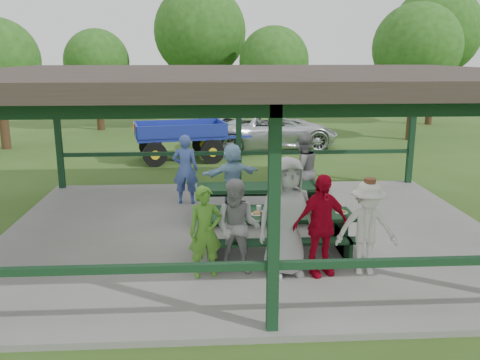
{
  "coord_description": "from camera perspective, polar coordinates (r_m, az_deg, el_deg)",
  "views": [
    {
      "loc": [
        -0.78,
        -9.81,
        3.64
      ],
      "look_at": [
        -0.21,
        -0.3,
        1.26
      ],
      "focal_mm": 38.0,
      "sensor_mm": 36.0,
      "label": 1
    }
  ],
  "objects": [
    {
      "name": "spectator_lblue",
      "position": [
        11.86,
        -0.9,
        0.49
      ],
      "size": [
        1.49,
        0.91,
        1.53
      ],
      "primitive_type": "imported",
      "rotation": [
        0.0,
        0.0,
        3.49
      ],
      "color": "#92BFE2",
      "rests_on": "concrete_slab"
    },
    {
      "name": "concrete_slab",
      "position": [
        10.47,
        1.06,
        -6.03
      ],
      "size": [
        10.0,
        8.0,
        0.1
      ],
      "primitive_type": "cube",
      "color": "slate",
      "rests_on": "ground"
    },
    {
      "name": "picnic_table_far",
      "position": [
        11.09,
        2.27,
        -2.01
      ],
      "size": [
        2.74,
        1.39,
        0.75
      ],
      "color": "black",
      "rests_on": "concrete_slab"
    },
    {
      "name": "farm_trailer",
      "position": [
        17.8,
        -6.71,
        4.47
      ],
      "size": [
        4.18,
        2.31,
        1.45
      ],
      "rotation": [
        0.0,
        0.0,
        0.2
      ],
      "color": "navy",
      "rests_on": "ground"
    },
    {
      "name": "tree_far_right",
      "position": [
        28.63,
        21.18,
        15.3
      ],
      "size": [
        4.47,
        4.47,
        6.99
      ],
      "color": "#322314",
      "rests_on": "ground"
    },
    {
      "name": "ground",
      "position": [
        10.49,
        1.06,
        -6.28
      ],
      "size": [
        90.0,
        90.0,
        0.0
      ],
      "primitive_type": "plane",
      "color": "#334F18",
      "rests_on": "ground"
    },
    {
      "name": "picnic_table_near",
      "position": [
        9.21,
        4.12,
        -5.42
      ],
      "size": [
        2.73,
        1.39,
        0.75
      ],
      "color": "black",
      "rests_on": "concrete_slab"
    },
    {
      "name": "tree_far_left",
      "position": [
        25.75,
        -15.78,
        12.63
      ],
      "size": [
        3.08,
        3.08,
        4.81
      ],
      "color": "#322314",
      "rests_on": "ground"
    },
    {
      "name": "contestant_white_fedora",
      "position": [
        8.52,
        14.07,
        -5.26
      ],
      "size": [
        1.06,
        0.67,
        1.62
      ],
      "rotation": [
        0.0,
        0.0,
        -0.09
      ],
      "color": "silver",
      "rests_on": "concrete_slab"
    },
    {
      "name": "contestant_grey_mid",
      "position": [
        8.23,
        5.23,
        -4.11
      ],
      "size": [
        1.06,
        0.8,
        1.97
      ],
      "primitive_type": "imported",
      "rotation": [
        0.0,
        0.0,
        0.19
      ],
      "color": "#9C9D9F",
      "rests_on": "concrete_slab"
    },
    {
      "name": "tree_mid",
      "position": [
        23.28,
        3.83,
        13.1
      ],
      "size": [
        3.11,
        3.11,
        4.86
      ],
      "color": "#322314",
      "rests_on": "ground"
    },
    {
      "name": "pavilion_structure",
      "position": [
        9.85,
        1.14,
        11.28
      ],
      "size": [
        10.6,
        8.6,
        3.24
      ],
      "color": "black",
      "rests_on": "concrete_slab"
    },
    {
      "name": "tree_left",
      "position": [
        25.34,
        -4.52,
        16.27
      ],
      "size": [
        4.4,
        4.4,
        6.87
      ],
      "color": "#322314",
      "rests_on": "ground"
    },
    {
      "name": "spectator_blue",
      "position": [
        12.24,
        -6.16,
        1.21
      ],
      "size": [
        0.65,
        0.46,
        1.68
      ],
      "primitive_type": "imported",
      "rotation": [
        0.0,
        0.0,
        3.05
      ],
      "color": "#3E55A2",
      "rests_on": "concrete_slab"
    },
    {
      "name": "table_setting",
      "position": [
        9.16,
        4.69,
        -3.52
      ],
      "size": [
        2.3,
        0.45,
        0.1
      ],
      "color": "white",
      "rests_on": "picnic_table_near"
    },
    {
      "name": "pickup_truck",
      "position": [
        19.88,
        3.4,
        5.6
      ],
      "size": [
        5.71,
        3.5,
        1.48
      ],
      "primitive_type": "imported",
      "rotation": [
        0.0,
        0.0,
        1.78
      ],
      "color": "silver",
      "rests_on": "ground"
    },
    {
      "name": "contestant_green",
      "position": [
        8.22,
        -3.91,
        -5.83
      ],
      "size": [
        0.61,
        0.47,
        1.5
      ],
      "primitive_type": "imported",
      "rotation": [
        0.0,
        0.0,
        0.21
      ],
      "color": "#4D8D29",
      "rests_on": "concrete_slab"
    },
    {
      "name": "contestant_red",
      "position": [
        8.34,
        9.04,
        -5.01
      ],
      "size": [
        1.07,
        0.69,
        1.69
      ],
      "primitive_type": "imported",
      "rotation": [
        0.0,
        0.0,
        0.3
      ],
      "color": "#B80720",
      "rests_on": "concrete_slab"
    },
    {
      "name": "tree_right",
      "position": [
        23.11,
        19.24,
        13.84
      ],
      "size": [
        3.66,
        3.66,
        5.73
      ],
      "color": "#322314",
      "rests_on": "ground"
    },
    {
      "name": "contestant_grey_left",
      "position": [
        8.3,
        -0.29,
        -5.3
      ],
      "size": [
        0.91,
        0.8,
        1.59
      ],
      "primitive_type": "imported",
      "rotation": [
        0.0,
        0.0,
        -0.3
      ],
      "color": "gray",
      "rests_on": "concrete_slab"
    },
    {
      "name": "spectator_grey",
      "position": [
        12.0,
        7.0,
        1.09
      ],
      "size": [
        1.04,
        0.94,
        1.75
      ],
      "primitive_type": "imported",
      "rotation": [
        0.0,
        0.0,
        3.54
      ],
      "color": "gray",
      "rests_on": "concrete_slab"
    }
  ]
}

